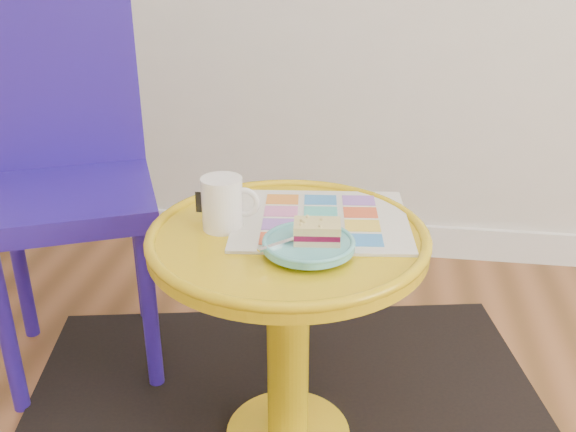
# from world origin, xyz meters

# --- Properties ---
(room_walls) EXTENTS (4.00, 4.00, 4.00)m
(room_walls) POSITION_xyz_m (-0.99, 0.99, 0.06)
(room_walls) COLOR silver
(room_walls) RESTS_ON ground
(side_table) EXTENTS (0.57, 0.57, 0.54)m
(side_table) POSITION_xyz_m (-0.50, 1.00, 0.39)
(side_table) COLOR gold
(side_table) RESTS_ON ground
(chair) EXTENTS (0.55, 0.55, 0.95)m
(chair) POSITION_xyz_m (-1.12, 1.30, 0.54)
(chair) COLOR #2A1797
(chair) RESTS_ON ground
(newspaper) EXTENTS (0.40, 0.35, 0.01)m
(newspaper) POSITION_xyz_m (-0.44, 1.07, 0.54)
(newspaper) COLOR silver
(newspaper) RESTS_ON side_table
(mug) EXTENTS (0.12, 0.08, 0.11)m
(mug) POSITION_xyz_m (-0.63, 1.01, 0.60)
(mug) COLOR white
(mug) RESTS_ON side_table
(plate) EXTENTS (0.17, 0.17, 0.02)m
(plate) POSITION_xyz_m (-0.45, 0.92, 0.56)
(plate) COLOR #5CBEC3
(plate) RESTS_ON newspaper
(cake_slice) EXTENTS (0.09, 0.07, 0.04)m
(cake_slice) POSITION_xyz_m (-0.43, 0.93, 0.58)
(cake_slice) COLOR #D3BC8C
(cake_slice) RESTS_ON plate
(fork) EXTENTS (0.11, 0.11, 0.00)m
(fork) POSITION_xyz_m (-0.48, 0.92, 0.57)
(fork) COLOR silver
(fork) RESTS_ON plate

